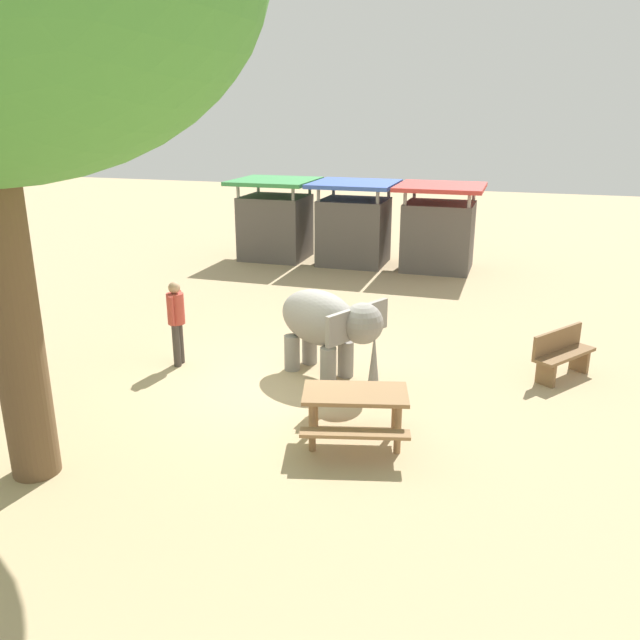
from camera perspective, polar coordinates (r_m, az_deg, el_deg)
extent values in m
plane|color=tan|center=(11.51, -2.84, -5.70)|extent=(60.00, 60.00, 0.00)
cylinder|color=gray|center=(11.76, 2.27, -3.41)|extent=(0.29, 0.29, 0.67)
cylinder|color=gray|center=(11.44, 0.72, -4.02)|extent=(0.29, 0.29, 0.67)
cylinder|color=gray|center=(12.34, -0.92, -2.33)|extent=(0.29, 0.29, 0.67)
cylinder|color=gray|center=(12.04, -2.47, -2.89)|extent=(0.29, 0.29, 0.67)
ellipsoid|color=gray|center=(11.64, -0.13, 0.21)|extent=(1.87, 1.50, 1.00)
sphere|color=gray|center=(10.95, 3.75, -0.30)|extent=(0.71, 0.71, 0.71)
cone|color=gray|center=(11.01, 4.75, -3.72)|extent=(0.22, 0.22, 1.12)
cube|color=gray|center=(11.36, 4.87, 0.36)|extent=(0.34, 0.56, 0.53)
cube|color=gray|center=(10.68, 1.69, -0.75)|extent=(0.34, 0.56, 0.53)
cylinder|color=#3F3833|center=(12.61, -12.20, -1.93)|extent=(0.14, 0.14, 0.82)
cylinder|color=#3F3833|center=(12.45, -12.48, -2.21)|extent=(0.14, 0.14, 0.82)
cylinder|color=#B23F33|center=(12.31, -12.56, 0.99)|extent=(0.32, 0.32, 0.58)
sphere|color=tan|center=(12.20, -12.68, 2.78)|extent=(0.22, 0.22, 0.22)
cylinder|color=#B23F33|center=(12.50, -12.22, 1.34)|extent=(0.09, 0.09, 0.55)
cylinder|color=#B23F33|center=(12.12, -12.91, 0.77)|extent=(0.09, 0.09, 0.55)
cylinder|color=brown|center=(8.89, -25.25, 0.11)|extent=(0.62, 0.62, 4.32)
cube|color=brown|center=(12.41, 20.67, -2.85)|extent=(1.13, 1.37, 0.06)
cube|color=brown|center=(12.42, 20.13, -1.65)|extent=(0.86, 1.18, 0.40)
cube|color=brown|center=(12.92, 21.81, -3.32)|extent=(0.34, 0.27, 0.42)
cube|color=brown|center=(12.08, 19.20, -4.49)|extent=(0.34, 0.27, 0.42)
cube|color=olive|center=(9.36, 3.12, -6.48)|extent=(1.65, 1.14, 0.06)
cylinder|color=olive|center=(9.26, -0.69, -9.42)|extent=(0.10, 0.10, 0.72)
cylinder|color=olive|center=(9.83, -0.45, -7.70)|extent=(0.10, 0.10, 0.72)
cylinder|color=olive|center=(9.27, 6.84, -9.54)|extent=(0.10, 0.10, 0.72)
cylinder|color=olive|center=(9.84, 6.61, -7.81)|extent=(0.10, 0.10, 0.72)
cube|color=olive|center=(8.94, 3.08, -9.93)|extent=(1.51, 0.60, 0.05)
cube|color=olive|center=(10.05, 3.09, -6.62)|extent=(1.51, 0.60, 0.05)
cube|color=#59514C|center=(21.12, -3.92, 8.11)|extent=(2.00, 1.80, 2.00)
cube|color=#388C47|center=(20.92, -4.01, 12.06)|extent=(2.50, 2.50, 0.12)
cylinder|color=gray|center=(21.54, -0.89, 8.89)|extent=(0.10, 0.10, 2.40)
cylinder|color=gray|center=(20.03, -2.35, 8.18)|extent=(0.10, 0.10, 2.40)
cylinder|color=gray|center=(22.16, -5.38, 9.07)|extent=(0.10, 0.10, 2.40)
cylinder|color=gray|center=(20.70, -7.10, 8.38)|extent=(0.10, 0.10, 2.40)
cube|color=#59514C|center=(20.34, 2.99, 7.75)|extent=(2.00, 1.80, 2.00)
cube|color=#3856B2|center=(20.13, 3.06, 11.84)|extent=(2.50, 2.50, 0.12)
cylinder|color=gray|center=(20.89, 5.98, 8.50)|extent=(0.10, 0.10, 2.40)
cylinder|color=gray|center=(19.33, 5.01, 7.76)|extent=(0.10, 0.10, 2.40)
cylinder|color=gray|center=(21.31, 1.18, 8.79)|extent=(0.10, 0.10, 2.40)
cylinder|color=gray|center=(19.78, -0.14, 8.07)|extent=(0.10, 0.10, 2.40)
cube|color=#59514C|center=(19.87, 10.33, 7.24)|extent=(2.00, 1.80, 2.00)
cube|color=#C63833|center=(19.66, 10.57, 11.42)|extent=(2.50, 2.50, 0.12)
cylinder|color=gray|center=(20.55, 13.16, 7.97)|extent=(0.10, 0.10, 2.40)
cylinder|color=gray|center=(18.96, 12.76, 7.18)|extent=(0.10, 0.10, 2.40)
cylinder|color=gray|center=(20.75, 8.16, 8.36)|extent=(0.10, 0.10, 2.40)
cylinder|color=gray|center=(19.18, 7.36, 7.60)|extent=(0.10, 0.10, 2.40)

